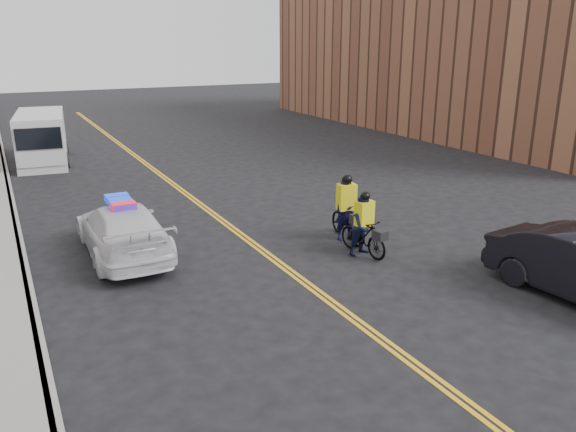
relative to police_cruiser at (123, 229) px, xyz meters
The scene contains 9 objects.
ground 5.40m from the police_cruiser, 49.55° to the right, with size 120.00×120.00×0.00m, color black.
center_line_left 5.24m from the police_cruiser, 49.14° to the left, with size 0.10×60.00×0.01m, color gold.
center_line_right 5.34m from the police_cruiser, 47.83° to the left, with size 0.10×60.00×0.01m, color gold.
curb 4.71m from the police_cruiser, 122.76° to the left, with size 0.20×60.00×0.15m, color gray.
building_across 29.42m from the police_cruiser, 28.66° to the left, with size 12.00×30.00×11.00m, color brown.
police_cruiser is the anchor object (origin of this frame).
cargo_van 14.01m from the police_cruiser, 93.20° to the left, with size 2.70×5.87×2.37m.
cyclist_near 6.33m from the police_cruiser, 16.77° to the right, with size 0.95×2.09×1.98m.
cyclist_far 6.59m from the police_cruiser, 27.71° to the right, with size 0.87×1.82×1.79m.
Camera 1 is at (-6.21, -10.85, 5.67)m, focal length 35.00 mm.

